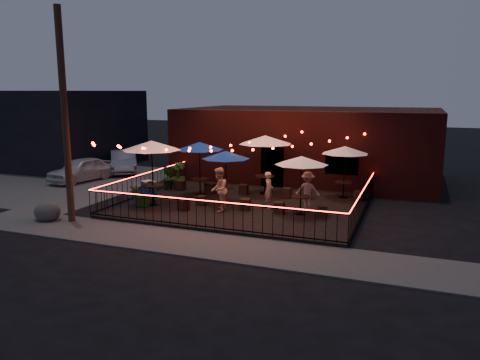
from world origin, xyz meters
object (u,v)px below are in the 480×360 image
(cafe_table_2, at_px, (226,156))
(cooler, at_px, (149,190))
(cafe_table_1, at_px, (199,147))
(cafe_table_3, at_px, (265,141))
(cafe_table_5, at_px, (345,151))
(utility_pole, at_px, (65,118))
(cafe_table_4, at_px, (302,161))
(boulder, at_px, (47,212))
(cafe_table_0, at_px, (151,146))

(cafe_table_2, height_order, cooler, cafe_table_2)
(cafe_table_1, bearing_deg, cafe_table_3, 25.74)
(cafe_table_5, bearing_deg, utility_pole, -141.19)
(cafe_table_5, distance_m, cooler, 9.06)
(cafe_table_4, bearing_deg, cafe_table_5, 72.45)
(utility_pole, height_order, cafe_table_5, utility_pole)
(cafe_table_2, bearing_deg, cafe_table_5, 32.98)
(boulder, bearing_deg, cafe_table_0, 50.30)
(utility_pole, relative_size, cafe_table_1, 2.87)
(utility_pole, bearing_deg, cafe_table_3, 51.22)
(cafe_table_2, relative_size, boulder, 2.80)
(cafe_table_1, bearing_deg, cafe_table_5, 15.84)
(cafe_table_0, bearing_deg, cafe_table_3, 45.16)
(cafe_table_5, bearing_deg, cafe_table_2, -147.02)
(cafe_table_1, height_order, cooler, cafe_table_1)
(cafe_table_2, height_order, boulder, cafe_table_2)
(cafe_table_1, height_order, cafe_table_4, cafe_table_1)
(cafe_table_0, height_order, cooler, cafe_table_0)
(cafe_table_0, distance_m, cafe_table_5, 8.62)
(cafe_table_0, height_order, boulder, cafe_table_0)
(utility_pole, bearing_deg, cooler, 74.78)
(cafe_table_0, bearing_deg, boulder, -129.70)
(cafe_table_2, bearing_deg, cafe_table_0, -155.04)
(cafe_table_5, bearing_deg, boulder, -143.24)
(cafe_table_0, height_order, cafe_table_5, cafe_table_0)
(cafe_table_5, height_order, boulder, cafe_table_5)
(utility_pole, xyz_separation_m, cafe_table_1, (2.78, 5.58, -1.57))
(utility_pole, height_order, cafe_table_1, utility_pole)
(cafe_table_2, xyz_separation_m, cafe_table_5, (4.60, 2.99, 0.06))
(cafe_table_2, distance_m, cooler, 3.96)
(cafe_table_1, bearing_deg, cafe_table_2, -32.73)
(utility_pole, xyz_separation_m, boulder, (-0.99, -0.21, -3.62))
(cafe_table_3, bearing_deg, cooler, -145.84)
(cafe_table_3, bearing_deg, cafe_table_2, -110.98)
(utility_pole, bearing_deg, boulder, -168.04)
(cafe_table_5, bearing_deg, cafe_table_1, -164.16)
(cafe_table_0, bearing_deg, cafe_table_5, 30.06)
(cafe_table_1, bearing_deg, boulder, -123.08)
(utility_pole, height_order, cooler, utility_pole)
(cafe_table_1, relative_size, boulder, 2.85)
(cafe_table_1, bearing_deg, utility_pole, -116.51)
(utility_pole, distance_m, cafe_table_2, 6.61)
(cafe_table_0, relative_size, cafe_table_1, 1.17)
(cafe_table_2, distance_m, cafe_table_5, 5.49)
(cafe_table_4, height_order, cooler, cafe_table_4)
(cafe_table_3, distance_m, cafe_table_5, 3.69)
(cafe_table_2, distance_m, boulder, 7.49)
(cafe_table_3, xyz_separation_m, cafe_table_5, (3.64, 0.48, -0.37))
(boulder, bearing_deg, cafe_table_5, 36.76)
(cafe_table_1, distance_m, cafe_table_5, 6.67)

